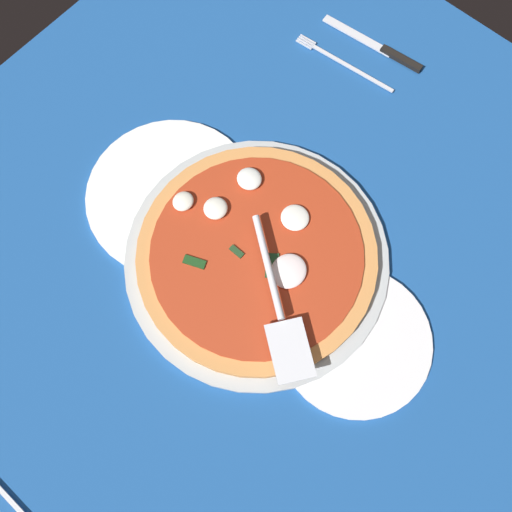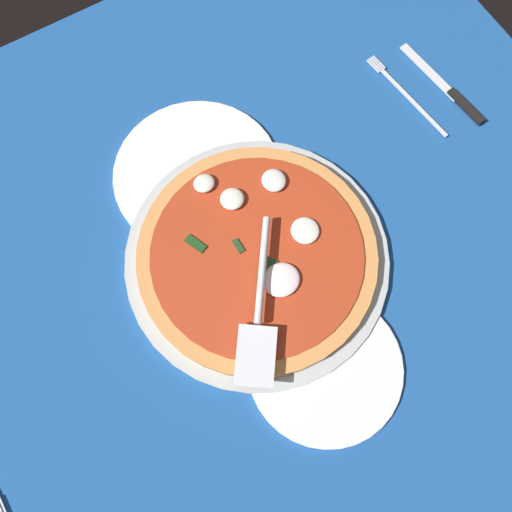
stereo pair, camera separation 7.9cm
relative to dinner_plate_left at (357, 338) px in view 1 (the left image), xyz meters
The scene contains 8 objects.
ground_plane 15.08cm from the dinner_plate_left, ahead, with size 111.81×111.81×0.80cm, color #1C4D92.
checker_pattern 15.06cm from the dinner_plate_left, ahead, with size 111.81×111.81×0.10cm.
pizza_pan 17.83cm from the dinner_plate_left, ahead, with size 37.53×37.53×1.40cm, color #AEB5B9.
dinner_plate_left is the anchor object (origin of this frame).
dinner_plate_right 34.09cm from the dinner_plate_left, ahead, with size 25.13×25.13×1.00cm, color white.
pizza 18.04cm from the dinner_plate_left, ahead, with size 33.75×33.75×3.09cm.
pizza_server 12.31cm from the dinner_plate_left, 21.76° to the left, with size 20.21×15.78×1.00cm.
place_setting_near 46.25cm from the dinner_plate_left, 53.36° to the right, with size 21.67×15.16×1.40cm.
Camera 1 is at (-13.81, 19.17, 77.41)cm, focal length 39.75 mm.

